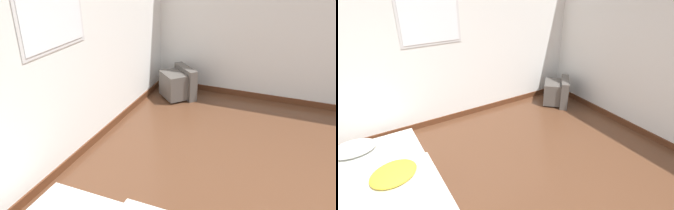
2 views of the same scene
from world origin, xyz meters
TOP-DOWN VIEW (x-y plane):
  - wall_back at (0.00, 2.91)m, footprint 7.79×0.08m
  - mattress_bed at (-0.75, 1.74)m, footprint 1.11×1.82m
  - crt_tv at (2.28, 2.41)m, footprint 0.62×0.62m

SIDE VIEW (x-z plane):
  - mattress_bed at x=-0.75m, z-range -0.04..0.27m
  - crt_tv at x=2.28m, z-range -0.01..0.46m
  - wall_back at x=0.00m, z-range -0.01..2.59m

